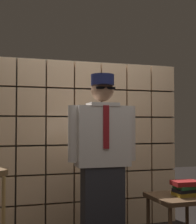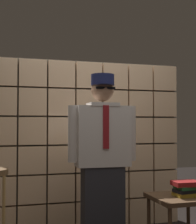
% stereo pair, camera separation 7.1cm
% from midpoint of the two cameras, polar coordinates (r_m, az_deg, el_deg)
% --- Properties ---
extents(glass_block_wall, '(2.32, 0.10, 1.99)m').
position_cam_midpoint_polar(glass_block_wall, '(4.01, -2.41, -5.51)').
color(glass_block_wall, '#E0B78C').
rests_on(glass_block_wall, ground).
extents(standing_person, '(0.67, 0.28, 1.70)m').
position_cam_midpoint_polar(standing_person, '(3.25, 0.14, -7.92)').
color(standing_person, '#28282D').
rests_on(standing_person, ground).
extents(side_table, '(0.52, 0.52, 0.54)m').
position_cam_midpoint_polar(side_table, '(3.40, 12.98, -14.81)').
color(side_table, '#513823').
rests_on(side_table, ground).
extents(book_stack, '(0.26, 0.19, 0.14)m').
position_cam_midpoint_polar(book_stack, '(3.37, 14.02, -12.37)').
color(book_stack, olive).
rests_on(book_stack, side_table).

